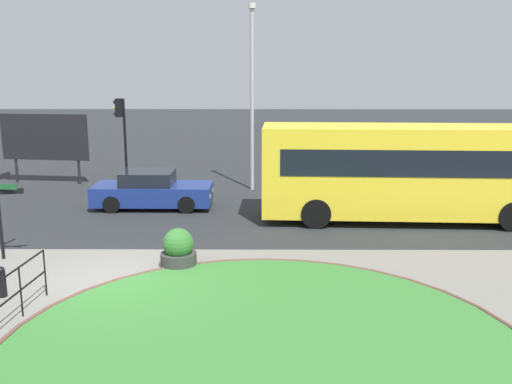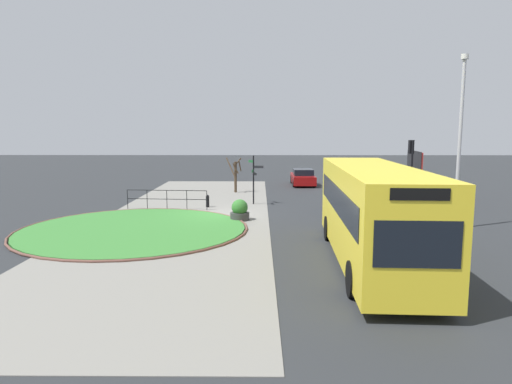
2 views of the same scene
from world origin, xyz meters
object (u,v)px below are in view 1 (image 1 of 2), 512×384
Objects in this scene: car_near_lane at (152,191)px; lamppost_tall at (252,92)px; billboard_left at (45,138)px; planter_near_signpost at (178,250)px; traffic_light_near at (121,124)px; bus_yellow at (409,171)px; bollard_foreground at (2,282)px.

car_near_lane is 6.20m from lamppost_tall.
lamppost_tall reaches higher than billboard_left.
planter_near_signpost is at bearing -73.44° from car_near_lane.
bus_yellow is at bearing 151.22° from traffic_light_near.
traffic_light_near is at bearing -177.31° from lamppost_tall.
billboard_left is at bearing 159.16° from bus_yellow.
lamppost_tall is at bearing 178.09° from traffic_light_near.
traffic_light_near is at bearing 158.55° from bus_yellow.
bus_yellow is 1.29× the size of lamppost_tall.
bus_yellow is at bearing -10.87° from car_near_lane.
billboard_left is at bearing -26.42° from traffic_light_near.
car_near_lane reaches higher than bollard_foreground.
billboard_left is 3.85× the size of planter_near_signpost.
bollard_foreground is 0.70× the size of planter_near_signpost.
billboard_left is at bearing 123.97° from planter_near_signpost.
traffic_light_near is (0.09, 11.86, 2.51)m from bollard_foreground.
traffic_light_near is at bearing 120.50° from car_near_lane.
bollard_foreground is 0.18× the size of billboard_left.
planter_near_signpost is (3.83, 2.07, 0.09)m from bollard_foreground.
car_near_lane is 1.13× the size of traffic_light_near.
bollard_foreground is 0.19× the size of traffic_light_near.
planter_near_signpost is at bearing -143.92° from bus_yellow.
bollard_foreground is at bearing -101.89° from car_near_lane.
billboard_left is (-3.90, 1.56, -0.81)m from traffic_light_near.
billboard_left is (-9.49, 1.30, -2.12)m from lamppost_tall.
billboard_left is 13.78m from planter_near_signpost.
traffic_light_near is (-11.07, 4.97, 1.12)m from bus_yellow.
traffic_light_near is at bearing -14.72° from billboard_left.
lamppost_tall is (3.78, 3.39, 3.56)m from car_near_lane.
car_near_lane is 1.08× the size of billboard_left.
bollard_foreground is at bearing -67.04° from billboard_left.
bollard_foreground is 14.06m from billboard_left.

